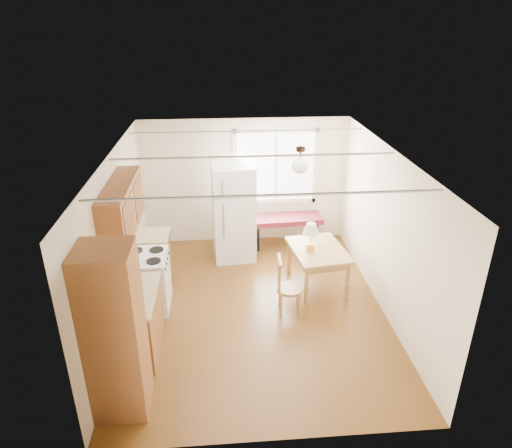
{
  "coord_description": "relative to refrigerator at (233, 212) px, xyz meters",
  "views": [
    {
      "loc": [
        -0.48,
        -6.02,
        4.22
      ],
      "look_at": [
        0.07,
        0.69,
        1.15
      ],
      "focal_mm": 32.0,
      "sensor_mm": 36.0,
      "label": 1
    }
  ],
  "objects": [
    {
      "name": "table_lamp",
      "position": [
        1.22,
        -1.2,
        0.13
      ],
      "size": [
        0.27,
        0.27,
        0.47
      ],
      "rotation": [
        0.0,
        0.0,
        0.21
      ],
      "color": "gold",
      "rests_on": "dining_table"
    },
    {
      "name": "room_shell",
      "position": [
        0.26,
        -1.78,
        0.34
      ],
      "size": [
        4.6,
        5.6,
        2.62
      ],
      "color": "#4D2C0F",
      "rests_on": "ground"
    },
    {
      "name": "refrigerator",
      "position": [
        0.0,
        0.0,
        0.0
      ],
      "size": [
        0.81,
        0.81,
        1.83
      ],
      "rotation": [
        0.0,
        0.0,
        0.08
      ],
      "color": "white",
      "rests_on": "ground"
    },
    {
      "name": "kettle",
      "position": [
        -1.47,
        -2.43,
        0.08
      ],
      "size": [
        0.12,
        0.12,
        0.23
      ],
      "color": "red",
      "rests_on": "kitchen_run"
    },
    {
      "name": "pendant_light",
      "position": [
        0.96,
        -1.38,
        1.32
      ],
      "size": [
        0.26,
        0.26,
        0.4
      ],
      "color": "black",
      "rests_on": "room_shell"
    },
    {
      "name": "window_unit",
      "position": [
        0.86,
        0.7,
        0.64
      ],
      "size": [
        1.64,
        0.05,
        1.51
      ],
      "color": "white",
      "rests_on": "room_shell"
    },
    {
      "name": "dining_table",
      "position": [
        1.37,
        -1.18,
        -0.31
      ],
      "size": [
        0.99,
        1.23,
        0.7
      ],
      "rotation": [
        0.0,
        0.0,
        0.14
      ],
      "color": "#A4753F",
      "rests_on": "ground"
    },
    {
      "name": "coffee_maker",
      "position": [
        -1.46,
        -2.49,
        0.12
      ],
      "size": [
        0.21,
        0.26,
        0.38
      ],
      "rotation": [
        0.0,
        0.0,
        0.08
      ],
      "color": "black",
      "rests_on": "kitchen_run"
    },
    {
      "name": "chair",
      "position": [
        0.7,
        -1.91,
        -0.38
      ],
      "size": [
        0.41,
        0.41,
        0.93
      ],
      "rotation": [
        0.0,
        0.0,
        -0.06
      ],
      "color": "#A4753F",
      "rests_on": "ground"
    },
    {
      "name": "kitchen_run",
      "position": [
        -1.45,
        -2.41,
        -0.07
      ],
      "size": [
        0.65,
        3.4,
        2.2
      ],
      "color": "brown",
      "rests_on": "ground"
    },
    {
      "name": "bench",
      "position": [
        1.06,
        0.33,
        -0.35
      ],
      "size": [
        1.4,
        0.59,
        0.63
      ],
      "rotation": [
        0.0,
        0.0,
        0.06
      ],
      "color": "maroon",
      "rests_on": "ground"
    }
  ]
}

